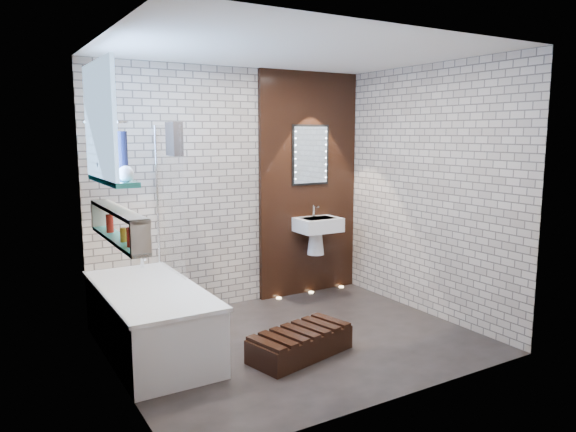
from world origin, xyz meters
TOP-DOWN VIEW (x-y plane):
  - ground at (0.00, 0.00)m, footprint 3.20×3.20m
  - room_shell at (0.00, 0.00)m, footprint 3.24×3.20m
  - walnut_panel at (0.95, 1.27)m, footprint 1.30×0.06m
  - clerestory_window at (-1.57, 0.35)m, footprint 0.18×1.00m
  - display_niche at (-1.53, 0.15)m, footprint 0.14×1.30m
  - bathtub at (-1.22, 0.45)m, footprint 0.79×1.74m
  - bath_screen at (-0.87, 0.89)m, footprint 0.01×0.78m
  - towel at (-0.87, 0.70)m, footprint 0.09×0.23m
  - shower_head at (-1.30, 0.95)m, footprint 0.18×0.18m
  - washbasin at (0.95, 1.07)m, footprint 0.50×0.36m
  - led_mirror at (0.95, 1.23)m, footprint 0.50×0.02m
  - walnut_step at (-0.15, -0.30)m, footprint 0.99×0.61m
  - niche_bottles at (-1.53, 0.07)m, footprint 0.06×0.71m
  - sill_vases at (-1.50, 0.30)m, footprint 0.21×0.66m
  - floor_uplights at (0.95, 1.20)m, footprint 0.96×0.06m

SIDE VIEW (x-z plane):
  - ground at x=0.00m, z-range 0.00..0.00m
  - floor_uplights at x=0.95m, z-range 0.00..0.01m
  - walnut_step at x=-0.15m, z-range 0.00..0.20m
  - bathtub at x=-1.22m, z-range -0.06..0.64m
  - washbasin at x=0.95m, z-range 0.50..1.08m
  - niche_bottles at x=-1.53m, z-range 1.09..1.24m
  - display_niche at x=-1.53m, z-range 1.07..1.33m
  - bath_screen at x=-0.87m, z-range 0.58..1.98m
  - walnut_panel at x=0.95m, z-range 0.00..2.60m
  - room_shell at x=0.00m, z-range 0.00..2.60m
  - led_mirror at x=0.95m, z-range 1.30..2.00m
  - sill_vases at x=-1.50m, z-range 1.48..1.85m
  - towel at x=-0.87m, z-range 1.70..2.00m
  - clerestory_window at x=-1.57m, z-range 1.43..2.37m
  - shower_head at x=-1.30m, z-range 1.99..2.01m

